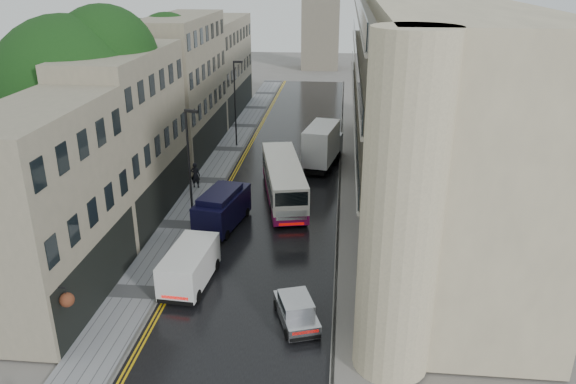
% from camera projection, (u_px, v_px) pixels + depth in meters
% --- Properties ---
extents(road, '(9.00, 85.00, 0.02)m').
position_uv_depth(road, '(282.00, 184.00, 44.27)').
color(road, black).
rests_on(road, ground).
extents(left_sidewalk, '(2.70, 85.00, 0.12)m').
position_uv_depth(left_sidewalk, '(209.00, 181.00, 44.79)').
color(left_sidewalk, gray).
rests_on(left_sidewalk, ground).
extents(right_sidewalk, '(1.80, 85.00, 0.12)m').
position_uv_depth(right_sidewalk, '(350.00, 186.00, 43.76)').
color(right_sidewalk, slate).
rests_on(right_sidewalk, ground).
extents(old_shop_row, '(4.50, 56.00, 12.00)m').
position_uv_depth(old_shop_row, '(168.00, 100.00, 45.20)').
color(old_shop_row, gray).
rests_on(old_shop_row, ground).
extents(modern_block, '(8.00, 40.00, 14.00)m').
position_uv_depth(modern_block, '(425.00, 104.00, 39.32)').
color(modern_block, beige).
rests_on(modern_block, ground).
extents(tree_near, '(10.56, 10.56, 13.89)m').
position_uv_depth(tree_near, '(75.00, 118.00, 35.90)').
color(tree_near, black).
rests_on(tree_near, ground).
extents(tree_far, '(9.24, 9.24, 12.46)m').
position_uv_depth(tree_far, '(147.00, 88.00, 48.14)').
color(tree_far, black).
rests_on(tree_far, ground).
extents(cream_bus, '(4.44, 10.66, 2.84)m').
position_uv_depth(cream_bus, '(272.00, 197.00, 38.06)').
color(cream_bus, white).
rests_on(cream_bus, road).
extents(white_lorry, '(3.38, 7.38, 3.74)m').
position_uv_depth(white_lorry, '(307.00, 150.00, 46.36)').
color(white_lorry, white).
rests_on(white_lorry, road).
extents(silver_hatchback, '(2.59, 3.83, 1.32)m').
position_uv_depth(silver_hatchback, '(288.00, 327.00, 25.63)').
color(silver_hatchback, '#A5A5A9').
rests_on(silver_hatchback, road).
extents(white_van, '(2.35, 4.84, 2.13)m').
position_uv_depth(white_van, '(162.00, 281.00, 28.61)').
color(white_van, silver).
rests_on(white_van, road).
extents(navy_van, '(3.03, 5.52, 2.66)m').
position_uv_depth(navy_van, '(197.00, 217.00, 35.27)').
color(navy_van, black).
rests_on(navy_van, road).
extents(pedestrian, '(0.78, 0.57, 1.99)m').
position_uv_depth(pedestrian, '(195.00, 175.00, 42.97)').
color(pedestrian, black).
rests_on(pedestrian, left_sidewalk).
extents(lamp_post_near, '(0.91, 0.44, 7.91)m').
position_uv_depth(lamp_post_near, '(190.00, 172.00, 34.94)').
color(lamp_post_near, black).
rests_on(lamp_post_near, left_sidewalk).
extents(lamp_post_far, '(0.90, 0.23, 7.91)m').
position_uv_depth(lamp_post_far, '(235.00, 104.00, 52.00)').
color(lamp_post_far, black).
rests_on(lamp_post_far, left_sidewalk).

